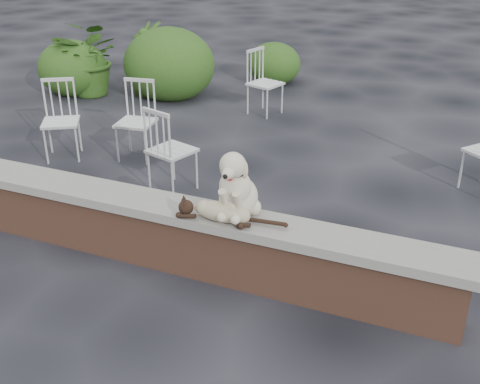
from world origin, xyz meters
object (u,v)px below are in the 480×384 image
at_px(dog, 238,181).
at_px(cat, 221,211).
at_px(chair_c, 172,149).
at_px(chair_a, 60,121).
at_px(chair_b, 136,121).
at_px(chair_e, 265,83).
at_px(potted_plant_a, 91,58).
at_px(potted_plant_b, 147,59).

height_order(dog, cat, dog).
relative_size(chair_c, chair_a, 1.00).
relative_size(cat, chair_a, 1.10).
distance_m(cat, chair_b, 2.89).
bearing_deg(chair_e, potted_plant_a, 110.67).
bearing_deg(potted_plant_b, chair_c, -54.99).
bearing_deg(chair_e, dog, -144.87).
relative_size(cat, chair_c, 1.10).
distance_m(chair_c, potted_plant_a, 3.93).
xyz_separation_m(chair_a, chair_b, (0.84, 0.33, 0.00)).
bearing_deg(chair_a, chair_b, -9.94).
height_order(chair_e, potted_plant_b, potted_plant_b).
bearing_deg(cat, chair_c, 128.14).
height_order(chair_c, potted_plant_a, potted_plant_a).
relative_size(dog, chair_c, 0.62).
bearing_deg(potted_plant_a, cat, -44.41).
bearing_deg(chair_a, chair_c, -41.13).
bearing_deg(chair_c, potted_plant_a, -25.23).
height_order(dog, chair_e, dog).
distance_m(chair_a, potted_plant_a, 2.67).
distance_m(dog, chair_c, 1.85).
height_order(cat, chair_c, chair_c).
xyz_separation_m(chair_c, potted_plant_a, (-2.91, 2.64, 0.14)).
height_order(chair_b, chair_e, same).
bearing_deg(dog, cat, -120.95).
xyz_separation_m(chair_c, chair_a, (-1.67, 0.28, 0.00)).
xyz_separation_m(cat, chair_b, (-2.05, 2.02, -0.20)).
bearing_deg(chair_b, chair_a, -167.56).
height_order(cat, potted_plant_a, potted_plant_a).
height_order(chair_c, chair_b, same).
relative_size(dog, chair_a, 0.62).
distance_m(chair_a, chair_e, 3.03).
xyz_separation_m(dog, chair_b, (-2.13, 1.87, -0.40)).
bearing_deg(dog, potted_plant_a, 134.34).
height_order(dog, chair_c, dog).
xyz_separation_m(dog, potted_plant_a, (-4.21, 3.90, -0.26)).
height_order(chair_c, chair_e, same).
height_order(dog, potted_plant_a, potted_plant_a).
bearing_deg(chair_c, dog, 153.06).
distance_m(chair_c, chair_e, 2.81).
distance_m(cat, potted_plant_a, 5.78).
bearing_deg(chair_e, potted_plant_b, 101.58).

